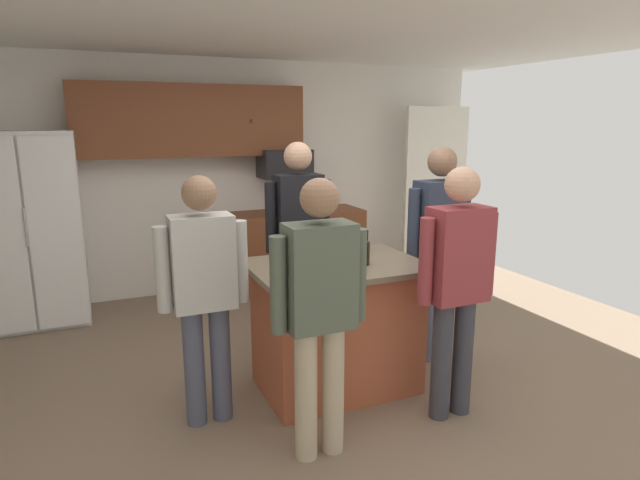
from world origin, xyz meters
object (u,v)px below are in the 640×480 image
Objects in this scene: refrigerator at (31,229)px; glass_dark_ale at (365,253)px; mug_blue_stoneware at (352,260)px; glass_stout_tall at (293,255)px; person_guest_left at (204,286)px; tumbler_amber at (364,241)px; kitchen_island at (336,326)px; microwave_over_range at (285,164)px; person_guest_by_door at (320,303)px; glass_pilsner at (311,250)px; person_elder_center at (457,278)px; person_host_foreground at (438,240)px; person_guest_right at (299,231)px.

glass_dark_ale is (2.27, -2.45, 0.11)m from refrigerator.
glass_stout_tall is at bearing 144.34° from mug_blue_stoneware.
refrigerator is at bearing 132.71° from glass_dark_ale.
person_guest_left is 1.34m from tumbler_amber.
glass_stout_tall is (-0.29, 0.11, 0.53)m from kitchen_island.
refrigerator is 3.34m from glass_dark_ale.
mug_blue_stoneware is at bearing -7.90° from person_guest_left.
glass_stout_tall is 1.06× the size of mug_blue_stoneware.
glass_dark_ale is (-0.33, -2.57, -0.43)m from microwave_over_range.
person_guest_by_door is 0.91m from glass_pilsner.
person_guest_by_door is 0.84m from glass_dark_ale.
person_guest_by_door is 0.82m from glass_stout_tall.
kitchen_island is 0.76× the size of person_guest_left.
person_elder_center reaches higher than tumbler_amber.
glass_dark_ale is at bearing 9.01° from person_host_foreground.
tumbler_amber is (0.18, 0.36, -0.00)m from glass_dark_ale.
kitchen_island is 1.09m from person_host_foreground.
tumbler_amber is at bearing 9.47° from person_guest_left.
person_guest_by_door reaches higher than glass_dark_ale.
refrigerator is 3.99m from person_elder_center.
person_elder_center is 1.05m from glass_pilsner.
person_host_foreground is 1.05× the size of person_elder_center.
person_guest_left is 0.91× the size of person_guest_right.
person_elder_center is 12.13× the size of glass_stout_tall.
person_guest_right is at bearing 122.49° from tumbler_amber.
person_guest_right reaches higher than mug_blue_stoneware.
glass_dark_ale is at bearing -117.01° from tumbler_amber.
glass_pilsner is at bearing -169.65° from tumbler_amber.
kitchen_island is at bearing -52.65° from glass_pilsner.
person_guest_right is at bearing 36.83° from person_guest_left.
glass_pilsner reaches higher than mug_blue_stoneware.
glass_stout_tall is 0.97× the size of glass_pilsner.
person_guest_by_door is at bearing -54.56° from person_guest_left.
mug_blue_stoneware is at bearing -49.06° from refrigerator.
person_guest_right reaches higher than glass_dark_ale.
glass_dark_ale is at bearing -5.10° from person_elder_center.
glass_stout_tall is at bearing -50.98° from refrigerator.
person_elder_center is at bearing -89.31° from microwave_over_range.
person_elder_center reaches higher than glass_pilsner.
glass_dark_ale and tumbler_amber have the same top height.
person_guest_by_door is (1.67, -3.04, 0.02)m from refrigerator.
glass_stout_tall is (-0.45, 0.22, -0.01)m from glass_dark_ale.
person_guest_left is at bearing 29.48° from person_elder_center.
mug_blue_stoneware is (0.04, -0.91, -0.03)m from person_guest_right.
microwave_over_range is 0.32× the size of person_guest_right.
person_guest_right is at bearing -36.62° from refrigerator.
tumbler_amber is (-0.19, 0.89, 0.07)m from person_elder_center.
kitchen_island is at bearing -48.17° from refrigerator.
mug_blue_stoneware reaches higher than kitchen_island.
refrigerator reaches higher than glass_pilsner.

